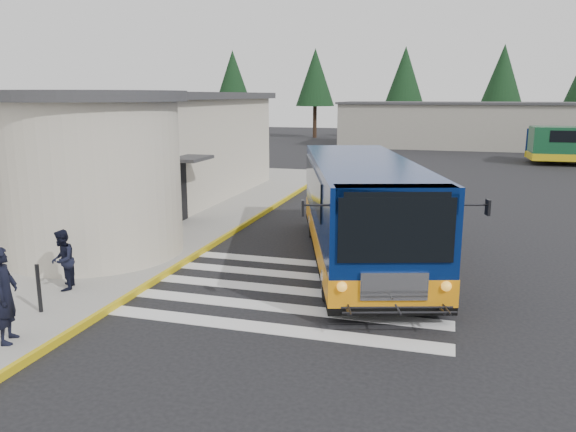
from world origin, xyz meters
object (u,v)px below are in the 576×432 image
(pedestrian_b, at_px, (62,260))
(bollard, at_px, (39,288))
(pedestrian_a, at_px, (5,295))
(transit_bus, at_px, (361,214))

(pedestrian_b, bearing_deg, bollard, -7.15)
(pedestrian_a, relative_size, pedestrian_b, 1.27)
(pedestrian_b, height_order, bollard, pedestrian_b)
(transit_bus, xyz_separation_m, pedestrian_a, (-5.63, -7.73, -0.34))
(pedestrian_b, xyz_separation_m, bollard, (0.45, -1.39, -0.21))
(pedestrian_a, xyz_separation_m, bollard, (-0.46, 1.44, -0.41))
(pedestrian_a, distance_m, bollard, 1.57)
(bollard, bearing_deg, pedestrian_a, -72.22)
(pedestrian_a, relative_size, bollard, 1.75)
(transit_bus, distance_m, pedestrian_a, 9.57)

